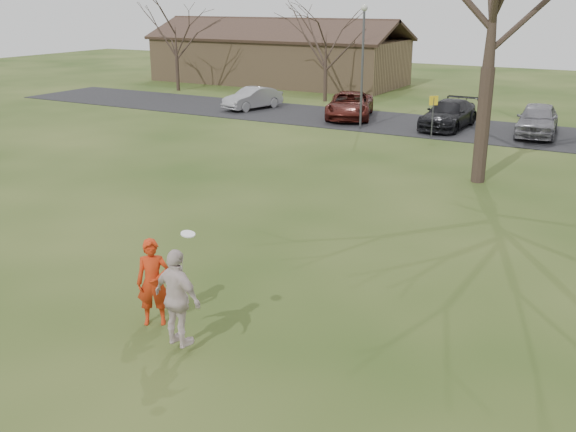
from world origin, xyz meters
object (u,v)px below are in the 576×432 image
at_px(catching_play, 178,298).
at_px(car_4, 537,120).
at_px(car_1, 253,98).
at_px(car_2, 350,105).
at_px(car_3, 449,114).
at_px(player_defender, 153,282).
at_px(building, 278,58).
at_px(lamp_post, 363,52).

bearing_deg(catching_play, car_4, 84.77).
bearing_deg(car_1, car_4, 14.75).
height_order(car_2, car_3, car_2).
bearing_deg(catching_play, player_defender, 150.26).
bearing_deg(player_defender, car_2, 71.59).
relative_size(player_defender, car_4, 0.40).
xyz_separation_m(building, lamp_post, (14.00, -15.50, 2.04)).
height_order(player_defender, car_2, player_defender).
distance_m(car_1, catching_play, 29.38).
bearing_deg(lamp_post, player_defender, -77.63).
bearing_deg(car_4, car_3, 177.07).
height_order(car_1, car_3, car_3).
height_order(car_4, lamp_post, lamp_post).
relative_size(car_1, car_3, 0.81).
relative_size(car_1, building, 0.19).
distance_m(car_1, car_2, 6.57).
bearing_deg(building, car_4, -30.01).
relative_size(car_2, car_3, 1.06).
height_order(car_4, building, building).
xyz_separation_m(player_defender, catching_play, (1.19, -0.68, 0.20)).
distance_m(player_defender, car_2, 25.75).
relative_size(player_defender, car_3, 0.38).
relative_size(car_4, lamp_post, 0.74).
distance_m(car_4, catching_play, 25.56).
distance_m(car_3, catching_play, 25.35).
bearing_deg(building, catching_play, -62.40).
xyz_separation_m(car_1, catching_play, (14.45, -25.58, 0.44)).
relative_size(car_2, building, 0.25).
bearing_deg(car_3, player_defender, -85.67).
xyz_separation_m(car_1, building, (-5.61, 12.80, 1.23)).
distance_m(car_2, car_4, 10.21).
distance_m(car_4, building, 25.88).
height_order(car_1, car_4, car_4).
relative_size(car_1, lamp_post, 0.64).
relative_size(player_defender, car_2, 0.36).
bearing_deg(building, car_1, -66.33).
distance_m(player_defender, car_3, 24.59).
relative_size(car_1, catching_play, 1.74).
height_order(player_defender, catching_play, catching_play).
xyz_separation_m(car_1, car_3, (12.37, -0.32, 0.06)).
bearing_deg(car_4, building, 144.59).
xyz_separation_m(car_2, building, (-12.18, 12.83, 1.17)).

